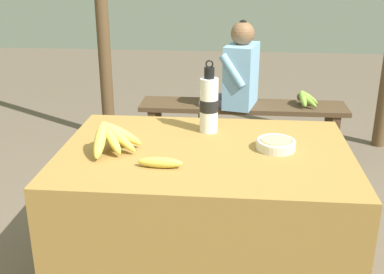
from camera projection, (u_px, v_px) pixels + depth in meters
The scene contains 9 objects.
market_counter at pixel (205, 217), 2.27m from camera, with size 1.30×0.89×0.69m.
banana_bunch_ripe at pixel (112, 135), 2.12m from camera, with size 0.20×0.30×0.15m.
serving_bowl at pixel (276, 144), 2.15m from camera, with size 0.18×0.18×0.05m.
water_bottle at pixel (210, 104), 2.32m from camera, with size 0.09×0.09×0.36m.
loose_banana_front at pixel (160, 162), 1.97m from camera, with size 0.19×0.05×0.04m.
wooden_bench at pixel (242, 113), 3.69m from camera, with size 1.56×0.32×0.44m.
seated_vendor at pixel (234, 82), 3.58m from camera, with size 0.45×0.42×1.08m.
banana_bunch_green at pixel (305, 98), 3.60m from camera, with size 0.17×0.26×0.13m.
support_post_near at pixel (101, 4), 3.87m from camera, with size 0.11×0.11×2.28m.
Camera 1 is at (0.12, -1.99, 1.51)m, focal length 45.00 mm.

